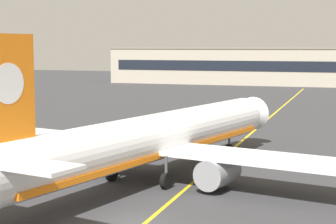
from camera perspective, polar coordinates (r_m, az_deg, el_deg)
ground_plane at (r=37.58m, az=-3.25°, el=-10.57°), size 400.00×400.00×0.00m
taxiway_centreline at (r=65.66m, az=6.57°, el=-3.24°), size 4.30×179.96×0.01m
airliner_foreground at (r=48.16m, az=-1.65°, el=-2.67°), size 32.26×41.08×11.65m
safety_cone_by_nose_gear at (r=63.27m, az=3.23°, el=-3.34°), size 0.44×0.44×0.55m
terminal_building at (r=166.27m, az=15.66°, el=4.19°), size 126.33×12.40×10.34m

